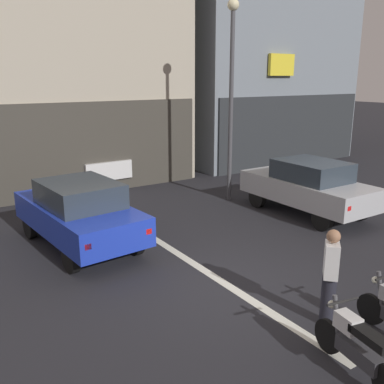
{
  "coord_description": "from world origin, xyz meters",
  "views": [
    {
      "loc": [
        -4.85,
        -6.14,
        4.01
      ],
      "look_at": [
        0.48,
        2.0,
        1.4
      ],
      "focal_mm": 40.21,
      "sensor_mm": 36.0,
      "label": 1
    }
  ],
  "objects_px": {
    "car_blue_crossing_near": "(79,212)",
    "car_silver_parked_kerbside": "(308,185)",
    "car_white_down_street": "(87,159)",
    "person_by_motorcycles": "(330,277)",
    "street_lamp": "(231,81)",
    "motorcycle_white_row_leftmost": "(356,345)"
  },
  "relations": [
    {
      "from": "car_white_down_street",
      "to": "person_by_motorcycles",
      "type": "relative_size",
      "value": 2.48
    },
    {
      "from": "car_white_down_street",
      "to": "person_by_motorcycles",
      "type": "bearing_deg",
      "value": -91.44
    },
    {
      "from": "motorcycle_white_row_leftmost",
      "to": "person_by_motorcycles",
      "type": "relative_size",
      "value": 0.99
    },
    {
      "from": "motorcycle_white_row_leftmost",
      "to": "car_blue_crossing_near",
      "type": "bearing_deg",
      "value": 103.38
    },
    {
      "from": "car_white_down_street",
      "to": "street_lamp",
      "type": "xyz_separation_m",
      "value": [
        3.01,
        -5.22,
        2.99
      ]
    },
    {
      "from": "car_blue_crossing_near",
      "to": "car_silver_parked_kerbside",
      "type": "bearing_deg",
      "value": -10.54
    },
    {
      "from": "car_white_down_street",
      "to": "motorcycle_white_row_leftmost",
      "type": "bearing_deg",
      "value": -94.37
    },
    {
      "from": "car_blue_crossing_near",
      "to": "motorcycle_white_row_leftmost",
      "type": "distance_m",
      "value": 6.85
    },
    {
      "from": "car_blue_crossing_near",
      "to": "street_lamp",
      "type": "relative_size",
      "value": 0.67
    },
    {
      "from": "person_by_motorcycles",
      "to": "street_lamp",
      "type": "bearing_deg",
      "value": 64.33
    },
    {
      "from": "car_silver_parked_kerbside",
      "to": "street_lamp",
      "type": "height_order",
      "value": "street_lamp"
    },
    {
      "from": "car_blue_crossing_near",
      "to": "car_white_down_street",
      "type": "xyz_separation_m",
      "value": [
        2.59,
        6.54,
        0.0
      ]
    },
    {
      "from": "car_white_down_street",
      "to": "motorcycle_white_row_leftmost",
      "type": "xyz_separation_m",
      "value": [
        -1.01,
        -13.19,
        -0.43
      ]
    },
    {
      "from": "car_silver_parked_kerbside",
      "to": "motorcycle_white_row_leftmost",
      "type": "xyz_separation_m",
      "value": [
        -5.0,
        -5.43,
        -0.43
      ]
    },
    {
      "from": "street_lamp",
      "to": "person_by_motorcycles",
      "type": "xyz_separation_m",
      "value": [
        -3.32,
        -6.9,
        -3.02
      ]
    },
    {
      "from": "motorcycle_white_row_leftmost",
      "to": "person_by_motorcycles",
      "type": "xyz_separation_m",
      "value": [
        0.7,
        1.07,
        0.4
      ]
    },
    {
      "from": "car_silver_parked_kerbside",
      "to": "person_by_motorcycles",
      "type": "relative_size",
      "value": 2.46
    },
    {
      "from": "car_white_down_street",
      "to": "person_by_motorcycles",
      "type": "xyz_separation_m",
      "value": [
        -0.3,
        -12.12,
        -0.03
      ]
    },
    {
      "from": "street_lamp",
      "to": "car_silver_parked_kerbside",
      "type": "bearing_deg",
      "value": -68.96
    },
    {
      "from": "car_silver_parked_kerbside",
      "to": "motorcycle_white_row_leftmost",
      "type": "bearing_deg",
      "value": -132.63
    },
    {
      "from": "car_blue_crossing_near",
      "to": "person_by_motorcycles",
      "type": "xyz_separation_m",
      "value": [
        2.29,
        -5.58,
        -0.03
      ]
    },
    {
      "from": "street_lamp",
      "to": "motorcycle_white_row_leftmost",
      "type": "distance_m",
      "value": 9.55
    }
  ]
}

